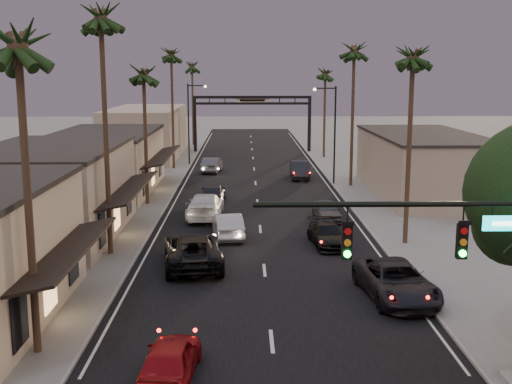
{
  "coord_description": "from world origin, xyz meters",
  "views": [
    {
      "loc": [
        -1.02,
        -13.1,
        10.13
      ],
      "look_at": [
        -0.28,
        27.98,
        2.5
      ],
      "focal_mm": 45.0,
      "sensor_mm": 36.0,
      "label": 1
    }
  ],
  "objects_px": {
    "oncoming_pickup": "(193,250)",
    "oncoming_silver": "(228,225)",
    "palm_la": "(17,33)",
    "palm_rb": "(354,47)",
    "palm_far": "(192,64)",
    "streetlight_right": "(332,127)",
    "palm_lb": "(100,10)",
    "palm_ld": "(171,51)",
    "oncoming_red": "(170,359)",
    "palm_lc": "(143,69)",
    "arch": "(252,109)",
    "traffic_signal": "(485,257)",
    "curbside_black": "(328,235)",
    "streetlight_left": "(191,117)",
    "palm_ra": "(413,50)",
    "curbside_near": "(396,281)"
  },
  "relations": [
    {
      "from": "palm_ld",
      "to": "oncoming_silver",
      "type": "bearing_deg",
      "value": -77.36
    },
    {
      "from": "palm_lc",
      "to": "palm_rb",
      "type": "bearing_deg",
      "value": 24.94
    },
    {
      "from": "arch",
      "to": "palm_ra",
      "type": "bearing_deg",
      "value": -79.41
    },
    {
      "from": "palm_la",
      "to": "oncoming_silver",
      "type": "xyz_separation_m",
      "value": [
        6.52,
        16.91,
        -10.67
      ]
    },
    {
      "from": "streetlight_right",
      "to": "oncoming_silver",
      "type": "xyz_separation_m",
      "value": [
        -9.0,
        -19.09,
        -4.56
      ]
    },
    {
      "from": "palm_la",
      "to": "palm_lb",
      "type": "distance_m",
      "value": 13.14
    },
    {
      "from": "palm_lb",
      "to": "palm_rb",
      "type": "height_order",
      "value": "palm_lb"
    },
    {
      "from": "arch",
      "to": "streetlight_left",
      "type": "bearing_deg",
      "value": -119.97
    },
    {
      "from": "curbside_near",
      "to": "curbside_black",
      "type": "distance_m",
      "value": 9.37
    },
    {
      "from": "streetlight_right",
      "to": "palm_ld",
      "type": "bearing_deg",
      "value": 147.21
    },
    {
      "from": "arch",
      "to": "oncoming_pickup",
      "type": "relative_size",
      "value": 2.39
    },
    {
      "from": "palm_ld",
      "to": "palm_rb",
      "type": "bearing_deg",
      "value": -32.6
    },
    {
      "from": "streetlight_right",
      "to": "palm_la",
      "type": "xyz_separation_m",
      "value": [
        -15.52,
        -36.0,
        6.11
      ]
    },
    {
      "from": "palm_la",
      "to": "streetlight_right",
      "type": "bearing_deg",
      "value": 66.68
    },
    {
      "from": "oncoming_red",
      "to": "curbside_near",
      "type": "bearing_deg",
      "value": -136.89
    },
    {
      "from": "palm_far",
      "to": "curbside_black",
      "type": "distance_m",
      "value": 56.54
    },
    {
      "from": "traffic_signal",
      "to": "arch",
      "type": "xyz_separation_m",
      "value": [
        -5.69,
        66.0,
        0.45
      ]
    },
    {
      "from": "streetlight_left",
      "to": "palm_ld",
      "type": "relative_size",
      "value": 0.63
    },
    {
      "from": "streetlight_right",
      "to": "palm_lc",
      "type": "relative_size",
      "value": 0.74
    },
    {
      "from": "palm_ld",
      "to": "palm_ra",
      "type": "height_order",
      "value": "palm_ld"
    },
    {
      "from": "streetlight_right",
      "to": "palm_lb",
      "type": "xyz_separation_m",
      "value": [
        -15.52,
        -23.0,
        8.06
      ]
    },
    {
      "from": "palm_lb",
      "to": "palm_rb",
      "type": "distance_m",
      "value": 27.94
    },
    {
      "from": "arch",
      "to": "oncoming_silver",
      "type": "height_order",
      "value": "arch"
    },
    {
      "from": "palm_ra",
      "to": "curbside_black",
      "type": "relative_size",
      "value": 2.86
    },
    {
      "from": "palm_rb",
      "to": "curbside_near",
      "type": "xyz_separation_m",
      "value": [
        -2.75,
        -29.31,
        -11.59
      ]
    },
    {
      "from": "streetlight_left",
      "to": "palm_la",
      "type": "xyz_separation_m",
      "value": [
        -1.68,
        -49.0,
        6.11
      ]
    },
    {
      "from": "palm_ld",
      "to": "palm_rb",
      "type": "height_order",
      "value": "same"
    },
    {
      "from": "palm_ld",
      "to": "oncoming_red",
      "type": "relative_size",
      "value": 3.33
    },
    {
      "from": "streetlight_left",
      "to": "palm_la",
      "type": "height_order",
      "value": "palm_la"
    },
    {
      "from": "oncoming_pickup",
      "to": "oncoming_silver",
      "type": "xyz_separation_m",
      "value": [
        1.72,
        6.08,
        -0.11
      ]
    },
    {
      "from": "oncoming_red",
      "to": "curbside_near",
      "type": "height_order",
      "value": "curbside_near"
    },
    {
      "from": "palm_rb",
      "to": "palm_far",
      "type": "bearing_deg",
      "value": 116.43
    },
    {
      "from": "traffic_signal",
      "to": "palm_far",
      "type": "height_order",
      "value": "palm_far"
    },
    {
      "from": "arch",
      "to": "palm_ra",
      "type": "xyz_separation_m",
      "value": [
        8.6,
        -46.0,
        5.91
      ]
    },
    {
      "from": "curbside_black",
      "to": "curbside_near",
      "type": "bearing_deg",
      "value": -83.51
    },
    {
      "from": "oncoming_silver",
      "to": "streetlight_right",
      "type": "bearing_deg",
      "value": -122.77
    },
    {
      "from": "arch",
      "to": "palm_lc",
      "type": "height_order",
      "value": "palm_lc"
    },
    {
      "from": "traffic_signal",
      "to": "palm_lc",
      "type": "bearing_deg",
      "value": 114.06
    },
    {
      "from": "oncoming_red",
      "to": "palm_lc",
      "type": "bearing_deg",
      "value": -76.32
    },
    {
      "from": "palm_far",
      "to": "streetlight_left",
      "type": "bearing_deg",
      "value": -86.05
    },
    {
      "from": "palm_far",
      "to": "oncoming_pickup",
      "type": "xyz_separation_m",
      "value": [
        4.51,
        -58.17,
        -10.56
      ]
    },
    {
      "from": "palm_ra",
      "to": "palm_rb",
      "type": "height_order",
      "value": "palm_rb"
    },
    {
      "from": "oncoming_silver",
      "to": "curbside_black",
      "type": "bearing_deg",
      "value": 153.51
    },
    {
      "from": "streetlight_right",
      "to": "palm_ld",
      "type": "distance_m",
      "value": 19.78
    },
    {
      "from": "streetlight_left",
      "to": "palm_ld",
      "type": "xyz_separation_m",
      "value": [
        -1.68,
        -3.0,
        7.09
      ]
    },
    {
      "from": "arch",
      "to": "traffic_signal",
      "type": "bearing_deg",
      "value": -85.07
    },
    {
      "from": "palm_lc",
      "to": "oncoming_silver",
      "type": "bearing_deg",
      "value": -57.11
    },
    {
      "from": "palm_lb",
      "to": "palm_far",
      "type": "distance_m",
      "value": 56.03
    },
    {
      "from": "palm_far",
      "to": "curbside_black",
      "type": "height_order",
      "value": "palm_far"
    },
    {
      "from": "palm_ld",
      "to": "palm_ra",
      "type": "bearing_deg",
      "value": -60.98
    }
  ]
}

